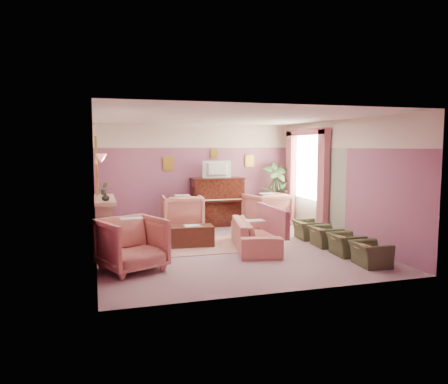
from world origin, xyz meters
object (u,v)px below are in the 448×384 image
object	(u,v)px
television	(218,168)
side_table	(280,211)
floral_armchair_right	(267,209)
floral_armchair_left	(182,211)
sofa	(255,229)
olive_chair_d	(308,227)
coffee_table	(190,236)
olive_chair_b	(346,241)
olive_chair_c	(325,233)
olive_chair_a	(370,250)
floral_armchair_front	(132,241)
piano	(217,202)

from	to	relation	value
television	side_table	xyz separation A→B (m)	(1.84, -0.06, -1.25)
television	floral_armchair_right	world-z (taller)	television
side_table	television	bearing A→B (deg)	178.08
floral_armchair_left	side_table	world-z (taller)	floral_armchair_left
floral_armchair_left	sofa	bearing A→B (deg)	-64.74
olive_chair_d	television	bearing A→B (deg)	124.81
coffee_table	floral_armchair_left	size ratio (longest dim) A/B	0.96
coffee_table	olive_chair_b	size ratio (longest dim) A/B	1.48
sofa	olive_chair_d	xyz separation A→B (m)	(1.55, 0.55, -0.13)
television	olive_chair_c	xyz separation A→B (m)	(1.58, -3.09, -1.31)
television	coffee_table	distance (m)	2.90
side_table	sofa	bearing A→B (deg)	-123.26
olive_chair_a	side_table	bearing A→B (deg)	86.78
coffee_table	floral_armchair_front	distance (m)	2.10
piano	olive_chair_d	distance (m)	2.83
piano	olive_chair_c	xyz separation A→B (m)	(1.58, -3.14, -0.36)
floral_armchair_right	olive_chair_c	size ratio (longest dim) A/B	1.55
floral_armchair_right	side_table	distance (m)	0.92
sofa	olive_chair_c	world-z (taller)	sofa
sofa	olive_chair_a	world-z (taller)	sofa
olive_chair_b	piano	bearing A→B (deg)	111.74
floral_armchair_right	sofa	bearing A→B (deg)	-118.30
piano	side_table	bearing A→B (deg)	-3.47
olive_chair_a	coffee_table	bearing A→B (deg)	138.54
floral_armchair_front	olive_chair_c	bearing A→B (deg)	9.21
floral_armchair_front	television	bearing A→B (deg)	55.03
sofa	floral_armchair_left	xyz separation A→B (m)	(-1.11, 2.36, 0.10)
floral_armchair_left	floral_armchair_front	xyz separation A→B (m)	(-1.56, -3.31, 0.00)
piano	olive_chair_b	world-z (taller)	piano
television	olive_chair_d	size ratio (longest dim) A/B	1.18
floral_armchair_left	olive_chair_d	distance (m)	3.22
piano	floral_armchair_front	bearing A→B (deg)	-124.62
television	olive_chair_d	bearing A→B (deg)	-55.19
television	floral_armchair_left	bearing A→B (deg)	-156.69
coffee_table	floral_armchair_right	bearing A→B (deg)	32.33
sofa	floral_armchair_front	bearing A→B (deg)	-160.38
floral_armchair_front	olive_chair_a	distance (m)	4.34
coffee_table	sofa	world-z (taller)	sofa
floral_armchair_left	olive_chair_d	bearing A→B (deg)	-34.17
television	olive_chair_b	distance (m)	4.42
television	olive_chair_b	bearing A→B (deg)	-68.01
television	olive_chair_a	size ratio (longest dim) A/B	1.18
piano	olive_chair_b	size ratio (longest dim) A/B	2.07
sofa	floral_armchair_front	size ratio (longest dim) A/B	2.02
piano	television	xyz separation A→B (m)	(0.00, -0.05, 0.95)
piano	olive_chair_b	distance (m)	4.28
floral_armchair_right	olive_chair_d	distance (m)	1.66
coffee_table	floral_armchair_left	xyz separation A→B (m)	(0.18, 1.76, 0.30)
sofa	floral_armchair_left	bearing A→B (deg)	115.26
olive_chair_d	side_table	bearing A→B (deg)	83.21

